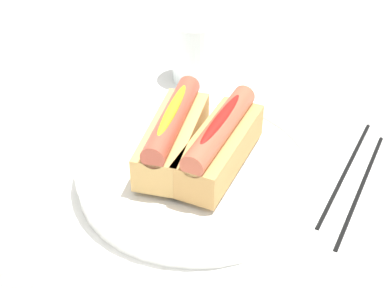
% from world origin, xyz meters
% --- Properties ---
extents(ground_plane, '(2.40, 2.40, 0.00)m').
position_xyz_m(ground_plane, '(0.00, 0.00, 0.00)').
color(ground_plane, white).
extents(serving_bowl, '(0.27, 0.27, 0.03)m').
position_xyz_m(serving_bowl, '(0.00, 0.01, 0.02)').
color(serving_bowl, white).
rests_on(serving_bowl, ground_plane).
extents(hotdog_front, '(0.16, 0.10, 0.06)m').
position_xyz_m(hotdog_front, '(-0.01, -0.02, 0.06)').
color(hotdog_front, tan).
rests_on(hotdog_front, serving_bowl).
extents(hotdog_back, '(0.16, 0.08, 0.06)m').
position_xyz_m(hotdog_back, '(0.01, 0.03, 0.06)').
color(hotdog_back, tan).
rests_on(hotdog_back, serving_bowl).
extents(water_glass, '(0.07, 0.07, 0.09)m').
position_xyz_m(water_glass, '(0.24, 0.01, 0.04)').
color(water_glass, white).
rests_on(water_glass, ground_plane).
extents(napkin_box, '(0.12, 0.07, 0.15)m').
position_xyz_m(napkin_box, '(-0.22, 0.14, 0.07)').
color(napkin_box, white).
rests_on(napkin_box, ground_plane).
extents(chopstick_near, '(0.20, 0.10, 0.01)m').
position_xyz_m(chopstick_near, '(0.02, -0.17, 0.00)').
color(chopstick_near, black).
rests_on(chopstick_near, ground_plane).
extents(chopstick_far, '(0.20, 0.10, 0.01)m').
position_xyz_m(chopstick_far, '(-0.01, -0.18, 0.00)').
color(chopstick_far, black).
rests_on(chopstick_far, ground_plane).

